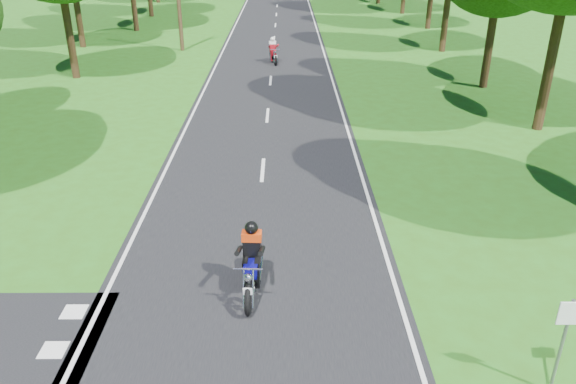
{
  "coord_description": "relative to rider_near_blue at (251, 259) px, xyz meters",
  "views": [
    {
      "loc": [
        0.76,
        -9.5,
        7.58
      ],
      "look_at": [
        0.84,
        4.0,
        1.1
      ],
      "focal_mm": 35.0,
      "sensor_mm": 36.0,
      "label": 1
    }
  ],
  "objects": [
    {
      "name": "main_road",
      "position": [
        -0.0,
        48.92,
        -0.84
      ],
      "size": [
        7.0,
        140.0,
        0.02
      ],
      "primitive_type": "cube",
      "color": "black",
      "rests_on": "ground"
    },
    {
      "name": "road_sign",
      "position": [
        5.5,
        -3.1,
        0.49
      ],
      "size": [
        0.45,
        0.07,
        2.0
      ],
      "color": "slate",
      "rests_on": "ground"
    },
    {
      "name": "rider_far_red",
      "position": [
        0.07,
        23.1,
        -0.08
      ],
      "size": [
        0.93,
        1.88,
        1.5
      ],
      "primitive_type": null,
      "rotation": [
        0.0,
        0.0,
        0.19
      ],
      "color": "#A50C17",
      "rests_on": "main_road"
    },
    {
      "name": "ground",
      "position": [
        -0.0,
        -1.08,
        -0.85
      ],
      "size": [
        160.0,
        160.0,
        0.0
      ],
      "primitive_type": "plane",
      "color": "#2B5A14",
      "rests_on": "ground"
    },
    {
      "name": "road_markings",
      "position": [
        -0.14,
        47.05,
        -0.83
      ],
      "size": [
        7.4,
        140.0,
        0.01
      ],
      "color": "silver",
      "rests_on": "main_road"
    },
    {
      "name": "rider_near_blue",
      "position": [
        0.0,
        0.0,
        0.0
      ],
      "size": [
        0.74,
        2.01,
        1.66
      ],
      "primitive_type": null,
      "rotation": [
        0.0,
        0.0,
        -0.04
      ],
      "color": "#0E0C84",
      "rests_on": "main_road"
    }
  ]
}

